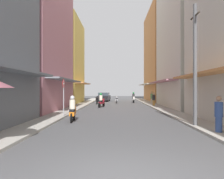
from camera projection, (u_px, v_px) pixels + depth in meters
name	position (u px, v px, depth m)	size (l,w,h in m)	color
ground_plane	(118.00, 110.00, 20.91)	(89.48, 89.48, 0.00)	#4C4C4F
sidewalk_left	(72.00, 109.00, 20.99)	(1.55, 48.67, 0.12)	#ADA89E
sidewalk_right	(163.00, 109.00, 20.82)	(1.55, 48.67, 0.12)	#ADA89E
building_left_mid	(30.00, 35.00, 20.01)	(7.05, 10.54, 14.12)	#B7727F
building_left_far	(59.00, 62.00, 30.08)	(7.05, 8.48, 11.63)	#EFD159
building_right_mid	(194.00, 28.00, 23.15)	(7.05, 10.69, 17.08)	silver
building_right_far	(167.00, 56.00, 35.32)	(7.05, 12.21, 14.95)	#D88C4C
motorbike_silver	(117.00, 100.00, 30.94)	(0.55, 1.81, 0.96)	black
motorbike_black	(97.00, 100.00, 28.80)	(0.55, 1.81, 0.96)	black
motorbike_orange	(73.00, 110.00, 13.02)	(0.55, 1.81, 1.58)	black
motorbike_maroon	(101.00, 101.00, 23.44)	(0.73, 1.75, 1.58)	black
motorbike_white	(134.00, 98.00, 31.56)	(0.55, 1.81, 1.58)	black
parked_car	(104.00, 97.00, 35.72)	(2.13, 4.24, 1.45)	black
pedestrian_midway	(152.00, 97.00, 28.12)	(0.44, 0.44, 1.73)	beige
pedestrian_far	(154.00, 100.00, 24.62)	(0.34, 0.34, 1.58)	#BF8C3F
pedestrian_crossing	(219.00, 115.00, 9.18)	(0.34, 0.34, 1.66)	#334C8C
utility_pole	(195.00, 64.00, 10.98)	(0.20, 1.20, 6.30)	#4C4C4F
street_sign_no_entry	(64.00, 93.00, 14.92)	(0.07, 0.60, 2.65)	gray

